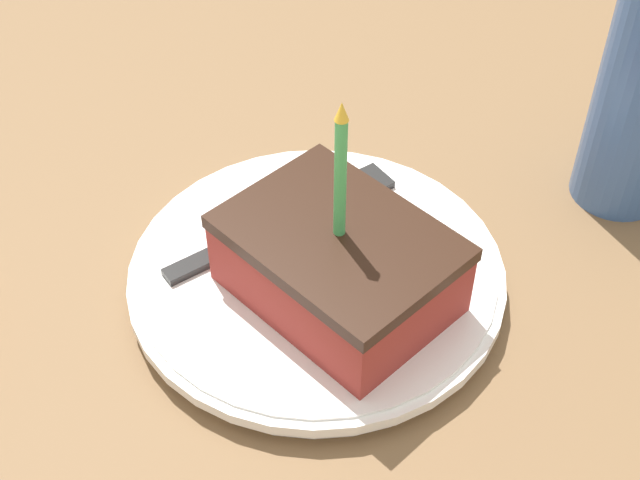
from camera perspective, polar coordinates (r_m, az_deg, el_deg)
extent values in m
cube|color=brown|center=(0.55, -2.19, -5.87)|extent=(2.40, 2.40, 0.04)
cylinder|color=white|center=(0.54, 0.00, -2.58)|extent=(0.22, 0.22, 0.02)
cylinder|color=white|center=(0.54, 0.00, -2.31)|extent=(0.23, 0.23, 0.01)
cube|color=#99332D|center=(0.51, 1.19, -1.87)|extent=(0.09, 0.12, 0.04)
cube|color=black|center=(0.49, 1.23, 0.14)|extent=(0.09, 0.13, 0.01)
cylinder|color=#4CBF66|center=(0.46, 1.31, 3.90)|extent=(0.01, 0.01, 0.08)
cone|color=yellow|center=(0.43, 1.40, 8.24)|extent=(0.01, 0.01, 0.01)
cube|color=#262626|center=(0.55, -4.45, 0.14)|extent=(0.12, 0.03, 0.00)
cube|color=#262626|center=(0.58, 2.37, 3.36)|extent=(0.05, 0.03, 0.00)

